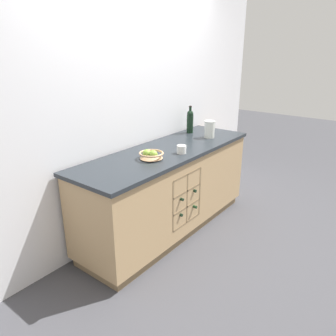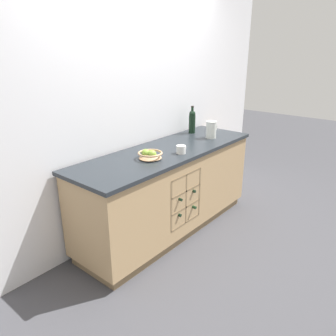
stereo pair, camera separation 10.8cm
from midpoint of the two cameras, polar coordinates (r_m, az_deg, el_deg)
name	(u,v)px [view 1 (the left image)]	position (r m, az deg, el deg)	size (l,w,h in m)	color
ground_plane	(168,228)	(3.56, -0.88, -10.49)	(14.00, 14.00, 0.00)	#424247
back_wall	(138,105)	(3.36, -6.18, 10.77)	(4.49, 0.06, 2.55)	white
kitchen_island	(168,190)	(3.35, -0.91, -3.89)	(2.13, 0.68, 0.89)	olive
fruit_bowl	(151,155)	(2.92, -4.04, 2.34)	(0.22, 0.22, 0.09)	tan
white_pitcher	(210,129)	(3.63, 6.43, 6.79)	(0.18, 0.12, 0.19)	silver
ceramic_mug	(182,149)	(3.07, 1.40, 3.28)	(0.12, 0.09, 0.08)	white
standing_wine_bottle	(190,121)	(3.81, 3.04, 8.20)	(0.08, 0.08, 0.31)	black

